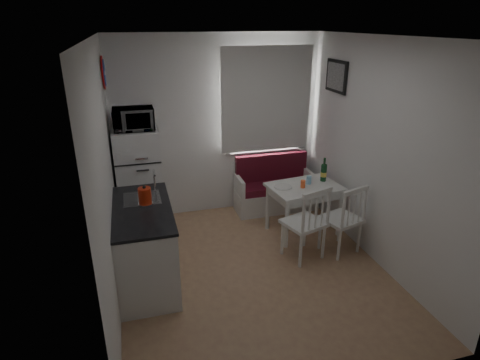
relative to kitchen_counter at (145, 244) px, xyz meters
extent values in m
cube|color=#A27356|center=(1.20, -0.16, -0.46)|extent=(3.00, 3.50, 0.02)
cube|color=white|center=(1.20, -0.16, 2.14)|extent=(3.00, 3.50, 0.02)
cube|color=white|center=(1.20, 1.59, 0.84)|extent=(3.00, 0.02, 2.60)
cube|color=white|center=(1.20, -1.91, 0.84)|extent=(3.00, 0.02, 2.60)
cube|color=white|center=(-0.30, -0.16, 0.84)|extent=(0.02, 3.50, 2.60)
cube|color=white|center=(2.70, -0.16, 0.84)|extent=(0.02, 3.50, 2.60)
cube|color=white|center=(1.90, 1.56, 1.17)|extent=(1.22, 0.06, 1.47)
cube|color=white|center=(1.90, 1.49, 1.22)|extent=(1.35, 0.02, 1.50)
cube|color=white|center=(0.00, -0.01, -0.03)|extent=(0.60, 1.30, 0.86)
cube|color=black|center=(0.00, -0.01, 0.43)|extent=(0.62, 1.32, 0.03)
cube|color=#99999E|center=(0.02, 0.24, 0.39)|extent=(0.40, 0.40, 0.10)
cylinder|color=silver|center=(0.18, 0.42, 0.57)|extent=(0.02, 0.02, 0.26)
cylinder|color=navy|center=(-0.27, 1.29, 1.69)|extent=(0.03, 0.40, 0.40)
cube|color=black|center=(2.67, 0.94, 1.59)|extent=(0.04, 0.52, 0.42)
cube|color=white|center=(2.00, 1.32, -0.29)|extent=(1.19, 0.46, 0.33)
cube|color=#5C1322|center=(2.00, 1.32, -0.07)|extent=(1.13, 0.42, 0.11)
cube|color=#5C1322|center=(2.00, 1.50, 0.18)|extent=(1.13, 0.09, 0.42)
cube|color=white|center=(2.13, 0.55, 0.22)|extent=(1.00, 0.76, 0.04)
cube|color=white|center=(2.13, 0.55, 0.14)|extent=(0.90, 0.66, 0.11)
cylinder|color=white|center=(2.13, 0.55, -0.13)|extent=(0.06, 0.06, 0.66)
cube|color=white|center=(1.88, -0.02, 0.01)|extent=(0.56, 0.54, 0.04)
cube|color=white|center=(1.88, -0.21, 0.26)|extent=(0.42, 0.17, 0.47)
cube|color=white|center=(2.38, -0.02, -0.01)|extent=(0.54, 0.52, 0.04)
cube|color=white|center=(2.38, -0.21, 0.23)|extent=(0.40, 0.17, 0.45)
cube|color=white|center=(0.02, 1.24, 0.27)|extent=(0.58, 0.58, 1.44)
imported|color=white|center=(0.02, 1.19, 1.13)|extent=(0.51, 0.34, 0.28)
cylinder|color=red|center=(0.05, 0.05, 0.55)|extent=(0.16, 0.16, 0.22)
cylinder|color=#FC5F2A|center=(2.08, 0.50, 0.29)|extent=(0.06, 0.06, 0.10)
cylinder|color=#86C2E4|center=(2.21, 0.60, 0.29)|extent=(0.07, 0.07, 0.11)
cylinder|color=white|center=(1.83, 0.57, 0.25)|extent=(0.23, 0.23, 0.02)
camera|label=1|loc=(-0.02, -3.96, 2.29)|focal=30.00mm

